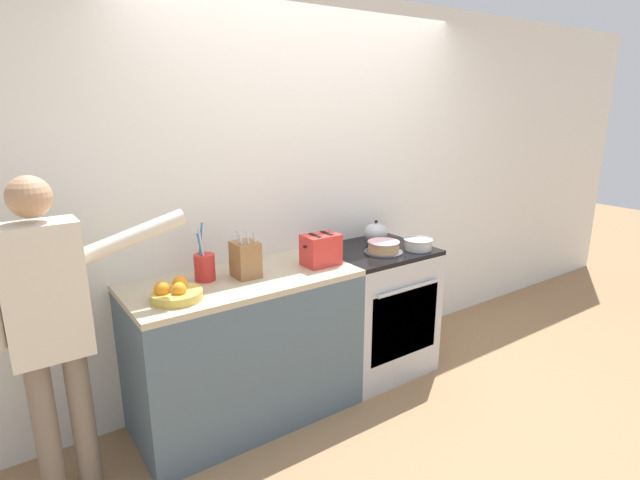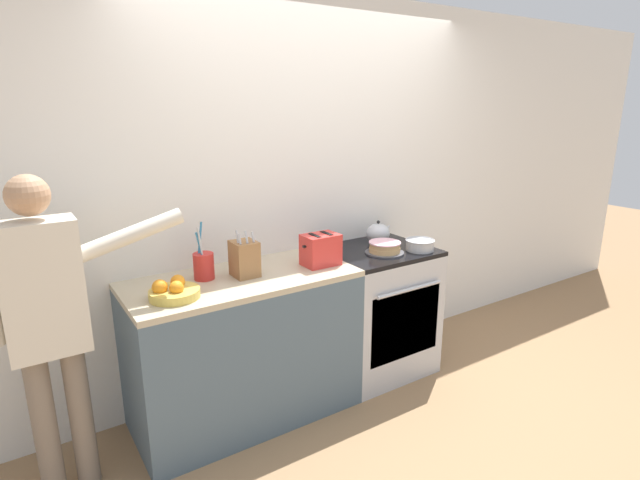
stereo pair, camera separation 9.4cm
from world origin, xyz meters
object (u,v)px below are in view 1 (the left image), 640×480
knife_block (246,259)px  toaster (321,250)px  person_baker (50,317)px  mixing_bowl (418,244)px  utensil_crock (205,266)px  stove_range (375,309)px  fruit_bowl (176,293)px  layer_cake (383,247)px  tea_kettle (376,233)px

knife_block → toaster: 0.49m
person_baker → mixing_bowl: bearing=-5.1°
utensil_crock → stove_range: bearing=-4.0°
mixing_bowl → fruit_bowl: fruit_bowl is taller
stove_range → person_baker: 2.11m
layer_cake → stove_range: bearing=75.0°
toaster → person_baker: (-1.52, -0.02, -0.06)m
stove_range → tea_kettle: size_ratio=4.40×
utensil_crock → fruit_bowl: 0.31m
layer_cake → person_baker: 2.02m
toaster → tea_kettle: bearing=16.9°
utensil_crock → knife_block: bearing=-19.9°
knife_block → person_baker: size_ratio=0.18×
layer_cake → knife_block: size_ratio=0.93×
person_baker → layer_cake: bearing=-3.1°
layer_cake → toaster: bearing=176.4°
tea_kettle → person_baker: (-2.15, -0.21, -0.03)m
tea_kettle → knife_block: (-1.11, -0.12, 0.03)m
fruit_bowl → knife_block: bearing=13.3°
tea_kettle → person_baker: size_ratio=0.13×
fruit_bowl → stove_range: bearing=4.0°
tea_kettle → person_baker: 2.16m
fruit_bowl → toaster: bearing=2.3°
knife_block → person_baker: bearing=-174.9°
tea_kettle → stove_range: bearing=-128.5°
knife_block → person_baker: (-1.04, -0.09, -0.06)m
knife_block → tea_kettle: bearing=6.1°
mixing_bowl → toaster: 0.76m
stove_range → utensil_crock: (-1.23, 0.09, 0.54)m
layer_cake → utensil_crock: 1.22m
fruit_bowl → person_baker: bearing=178.4°
layer_cake → toaster: size_ratio=1.10×
mixing_bowl → toaster: (-0.75, 0.11, 0.06)m
layer_cake → mixing_bowl: layer_cake is taller
utensil_crock → person_baker: bearing=-168.1°
mixing_bowl → person_baker: 2.27m
utensil_crock → toaster: 0.72m
tea_kettle → fruit_bowl: size_ratio=0.79×
mixing_bowl → fruit_bowl: 1.69m
mixing_bowl → knife_block: (-1.23, 0.18, 0.07)m
mixing_bowl → fruit_bowl: bearing=177.5°
stove_range → utensil_crock: 1.35m
stove_range → toaster: bearing=-173.0°
mixing_bowl → utensil_crock: size_ratio=0.61×
knife_block → stove_range: bearing=-0.4°
layer_cake → mixing_bowl: 0.26m
stove_range → person_baker: person_baker is taller
toaster → person_baker: bearing=-179.2°
knife_block → toaster: bearing=-8.3°
layer_cake → tea_kettle: (0.13, 0.22, 0.03)m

